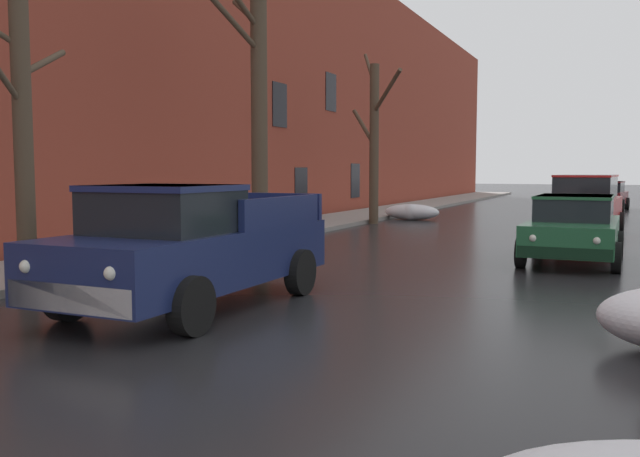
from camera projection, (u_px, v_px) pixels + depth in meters
name	position (u px, v px, depth m)	size (l,w,h in m)	color
left_sidewalk_slab	(260.00, 233.00, 20.34)	(2.80, 80.00, 0.13)	gray
brick_townhouse_facade	(205.00, 51.00, 20.65)	(0.63, 80.00, 11.18)	brown
snow_bank_near_corner_left	(411.00, 212.00, 26.57)	(2.21, 0.98, 0.64)	white
snow_bank_along_right_kerb	(131.00, 255.00, 12.30)	(2.86, 0.94, 0.84)	white
bare_tree_second_along_sidewalk	(17.00, 93.00, 10.16)	(2.13, 3.53, 5.90)	#4C3D2D
bare_tree_mid_block	(257.00, 87.00, 16.65)	(2.52, 2.70, 7.47)	#4C3D2D
bare_tree_far_down_block	(374.00, 138.00, 24.48)	(2.69, 2.65, 6.35)	#4C3D2D
pickup_truck_darkblue_approaching_near_lane	(190.00, 247.00, 9.50)	(2.17, 4.91, 1.76)	navy
sedan_green_parked_kerbside_close	(574.00, 227.00, 14.35)	(1.97, 4.21, 1.42)	#1E5633
suv_red_parked_kerbside_mid	(586.00, 203.00, 19.98)	(2.15, 4.38, 1.82)	red
sedan_black_parked_far_down_block	(592.00, 201.00, 26.27)	(2.13, 4.38, 1.42)	black
sedan_maroon_queued_behind_truck	(606.00, 195.00, 32.89)	(2.20, 4.03, 1.42)	maroon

